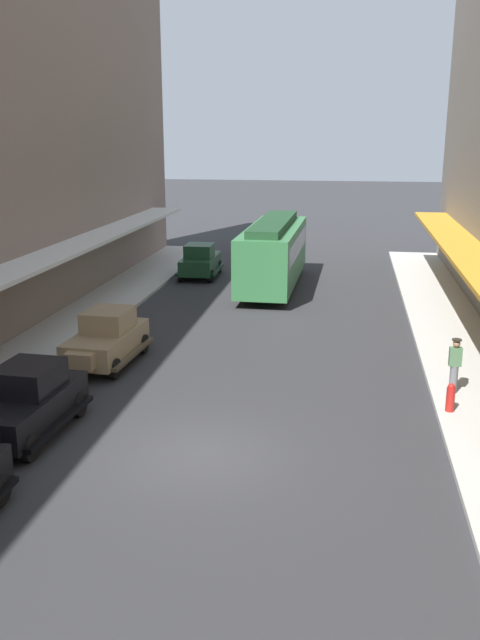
# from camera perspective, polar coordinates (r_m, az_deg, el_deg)

# --- Properties ---
(ground_plane) EXTENTS (200.00, 200.00, 0.00)m
(ground_plane) POSITION_cam_1_polar(r_m,az_deg,el_deg) (17.02, -3.29, -11.23)
(ground_plane) COLOR #2D2D30
(parked_car_0) EXTENTS (2.30, 4.32, 1.84)m
(parked_car_0) POSITION_cam_1_polar(r_m,az_deg,el_deg) (23.49, -11.17, -1.40)
(parked_car_0) COLOR #997F5B
(parked_car_0) RESTS_ON ground
(parked_car_2) EXTENTS (2.26, 4.30, 1.84)m
(parked_car_2) POSITION_cam_1_polar(r_m,az_deg,el_deg) (37.20, -3.37, 5.08)
(parked_car_2) COLOR #193D23
(parked_car_2) RESTS_ON ground
(parked_car_3) EXTENTS (2.31, 4.32, 1.84)m
(parked_car_3) POSITION_cam_1_polar(r_m,az_deg,el_deg) (18.56, -17.56, -6.44)
(parked_car_3) COLOR black
(parked_car_3) RESTS_ON ground
(streetcar) EXTENTS (2.66, 9.64, 3.46)m
(streetcar) POSITION_cam_1_polar(r_m,az_deg,el_deg) (34.34, 2.81, 5.83)
(streetcar) COLOR #33723F
(streetcar) RESTS_ON ground
(fire_hydrant) EXTENTS (0.24, 0.24, 0.82)m
(fire_hydrant) POSITION_cam_1_polar(r_m,az_deg,el_deg) (19.79, 17.31, -6.23)
(fire_hydrant) COLOR #B21E19
(fire_hydrant) RESTS_ON sidewalk_right
(pedestrian_1) EXTENTS (0.36, 0.28, 1.67)m
(pedestrian_1) POSITION_cam_1_polar(r_m,az_deg,el_deg) (21.04, 17.63, -3.65)
(pedestrian_1) COLOR slate
(pedestrian_1) RESTS_ON sidewalk_right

